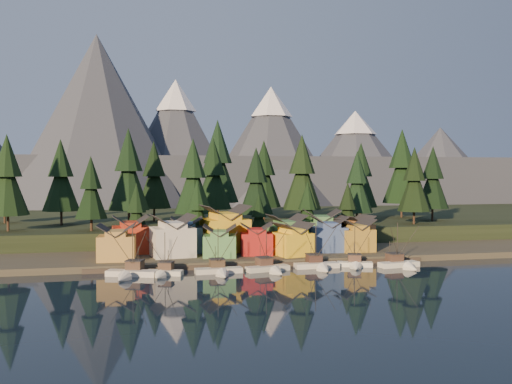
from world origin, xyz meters
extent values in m
plane|color=black|center=(0.00, 0.00, 0.00)|extent=(500.00, 500.00, 0.00)
cube|color=#3D382C|center=(0.00, 40.00, 0.75)|extent=(400.00, 50.00, 1.50)
cube|color=black|center=(0.00, 90.00, 3.00)|extent=(420.00, 100.00, 6.00)
cube|color=#43392F|center=(0.00, 16.50, 0.50)|extent=(80.00, 4.00, 1.00)
cube|color=#424955|center=(0.00, 240.00, 15.00)|extent=(560.00, 160.00, 30.00)
cone|color=#424955|center=(-45.00, 180.00, 45.00)|extent=(100.00, 100.00, 90.00)
cone|color=#424955|center=(-5.00, 198.00, 36.00)|extent=(80.00, 80.00, 72.00)
cone|color=white|center=(-5.00, 198.00, 63.36)|extent=(22.40, 22.40, 17.28)
cone|color=#424955|center=(45.00, 186.00, 34.00)|extent=(84.00, 84.00, 68.00)
cone|color=white|center=(45.00, 186.00, 59.84)|extent=(23.52, 23.52, 16.32)
cone|color=#424955|center=(100.00, 202.00, 29.00)|extent=(92.00, 92.00, 58.00)
cone|color=white|center=(100.00, 202.00, 51.04)|extent=(25.76, 25.76, 13.92)
cone|color=#424955|center=(160.00, 210.00, 25.00)|extent=(88.00, 88.00, 50.00)
cube|color=beige|center=(-29.46, 10.14, 0.36)|extent=(11.12, 6.56, 1.67)
cone|color=beige|center=(-31.45, 4.62, 0.36)|extent=(4.18, 4.49, 3.13)
cube|color=black|center=(-29.46, 10.14, -0.26)|extent=(11.39, 6.70, 0.36)
cube|color=#4A3627|center=(-28.80, 11.98, 1.98)|extent=(4.20, 4.07, 1.88)
cube|color=#2D2A2A|center=(-28.80, 11.98, 3.02)|extent=(4.46, 4.34, 0.21)
cylinder|color=black|center=(-29.24, 10.76, 5.84)|extent=(0.19, 0.19, 9.38)
cylinder|color=black|center=(-28.05, 14.07, 3.44)|extent=(0.15, 0.15, 4.59)
cube|color=beige|center=(-22.64, 9.76, 0.31)|extent=(8.23, 5.16, 1.44)
cone|color=beige|center=(-24.08, 5.74, 0.31)|extent=(3.43, 3.41, 2.70)
cube|color=black|center=(-22.64, 9.76, -0.22)|extent=(8.42, 5.27, 0.31)
cube|color=#4C3728|center=(-22.16, 11.09, 1.71)|extent=(3.62, 3.51, 1.62)
cube|color=#2D2A2A|center=(-22.16, 11.09, 2.61)|extent=(3.85, 3.74, 0.18)
cylinder|color=black|center=(-22.48, 10.20, 5.03)|extent=(0.16, 0.16, 8.09)
cylinder|color=black|center=(-21.62, 12.61, 2.97)|extent=(0.13, 0.13, 3.96)
cube|color=beige|center=(-10.94, 9.59, 0.34)|extent=(10.38, 3.29, 1.56)
cone|color=beige|center=(-10.74, 3.95, 0.34)|extent=(3.04, 3.61, 2.92)
cube|color=black|center=(-10.94, 9.59, -0.24)|extent=(10.63, 3.34, 0.34)
cube|color=#4C3B28|center=(-11.01, 11.47, 1.85)|extent=(3.22, 3.03, 1.75)
cube|color=#2D2A2A|center=(-11.01, 11.47, 2.82)|extent=(3.42, 3.23, 0.19)
cylinder|color=black|center=(-10.97, 10.22, 5.45)|extent=(0.18, 0.18, 8.75)
cylinder|color=black|center=(-11.09, 13.60, 3.21)|extent=(0.14, 0.14, 4.28)
cube|color=beige|center=(0.11, 9.83, 0.34)|extent=(10.27, 4.97, 1.57)
cone|color=beige|center=(1.26, 4.54, 0.34)|extent=(3.59, 3.92, 2.94)
cube|color=black|center=(0.11, 9.83, -0.24)|extent=(10.52, 5.07, 0.34)
cube|color=brown|center=(-0.28, 11.59, 1.86)|extent=(3.69, 3.54, 1.76)
cube|color=#2D2A2A|center=(-0.28, 11.59, 2.84)|extent=(3.92, 3.77, 0.20)
cylinder|color=black|center=(-0.02, 10.42, 5.48)|extent=(0.18, 0.18, 8.81)
cylinder|color=black|center=(-0.71, 13.59, 3.23)|extent=(0.14, 0.14, 4.31)
cube|color=silver|center=(12.08, 11.30, 0.35)|extent=(10.30, 3.19, 1.61)
cone|color=silver|center=(12.18, 5.67, 0.35)|extent=(3.08, 3.55, 3.02)
cube|color=black|center=(12.08, 11.30, -0.25)|extent=(10.55, 3.24, 0.35)
cube|color=#432C23|center=(12.05, 13.17, 1.91)|extent=(3.27, 3.07, 1.81)
cube|color=#2D2A2A|center=(12.05, 13.17, 2.92)|extent=(3.48, 3.28, 0.20)
cylinder|color=black|center=(12.07, 11.92, 5.64)|extent=(0.18, 0.18, 9.06)
cylinder|color=black|center=(12.02, 15.29, 3.32)|extent=(0.14, 0.14, 4.43)
cube|color=white|center=(21.41, 11.27, 0.32)|extent=(8.53, 5.22, 1.48)
cone|color=white|center=(19.99, 7.08, 0.32)|extent=(3.52, 3.50, 2.78)
cube|color=black|center=(21.41, 11.27, -0.23)|extent=(8.73, 5.33, 0.32)
cube|color=brown|center=(21.89, 12.67, 1.76)|extent=(3.70, 3.59, 1.67)
cube|color=#2D2A2A|center=(21.89, 12.67, 2.69)|extent=(3.94, 3.82, 0.19)
cylinder|color=black|center=(21.57, 11.74, 5.19)|extent=(0.17, 0.17, 8.34)
cylinder|color=black|center=(22.43, 14.25, 3.06)|extent=(0.13, 0.13, 4.08)
cube|color=white|center=(31.20, 8.56, 0.35)|extent=(9.94, 4.32, 1.62)
cone|color=white|center=(31.91, 3.33, 0.35)|extent=(3.45, 3.67, 3.04)
cube|color=black|center=(31.20, 8.56, -0.25)|extent=(10.18, 4.40, 0.35)
cube|color=#4C3528|center=(30.96, 10.30, 1.92)|extent=(3.62, 3.45, 1.82)
cube|color=#2D2A2A|center=(30.96, 10.30, 2.93)|extent=(3.85, 3.68, 0.20)
cylinder|color=black|center=(31.12, 9.14, 5.67)|extent=(0.18, 0.18, 9.11)
cylinder|color=black|center=(30.69, 12.28, 3.34)|extent=(0.14, 0.14, 4.45)
cube|color=#AD843D|center=(-32.81, 22.99, 4.40)|extent=(8.92, 7.94, 5.79)
cube|color=#AD843D|center=(-32.81, 22.99, 7.87)|extent=(5.12, 7.53, 1.18)
cube|color=beige|center=(-19.65, 26.40, 5.04)|extent=(10.96, 10.04, 7.09)
cube|color=beige|center=(-19.65, 26.40, 9.26)|extent=(6.57, 9.24, 1.38)
cube|color=#4B8749|center=(-8.50, 23.51, 4.13)|extent=(9.06, 8.63, 5.26)
cube|color=#4B8749|center=(-8.50, 23.51, 7.30)|extent=(5.54, 7.87, 1.11)
cube|color=maroon|center=(0.93, 25.04, 4.21)|extent=(8.54, 7.77, 5.42)
cube|color=maroon|center=(0.93, 25.04, 7.45)|extent=(5.09, 7.16, 1.08)
cube|color=yellow|center=(9.35, 21.65, 4.31)|extent=(9.44, 9.44, 5.62)
cube|color=yellow|center=(9.35, 21.65, 7.67)|extent=(5.95, 8.49, 1.11)
cube|color=#374E82|center=(20.44, 26.53, 4.69)|extent=(9.36, 8.14, 6.39)
cube|color=#374E82|center=(20.44, 26.53, 8.48)|extent=(5.46, 7.60, 1.22)
cube|color=#B1882D|center=(27.26, 25.31, 4.39)|extent=(8.94, 7.98, 5.78)
cube|color=#B1882D|center=(27.26, 25.31, 7.86)|extent=(5.16, 7.54, 1.18)
cube|color=#A42D19|center=(-29.65, 34.20, 4.89)|extent=(9.25, 8.36, 6.78)
cube|color=#A42D19|center=(-29.65, 34.20, 8.88)|extent=(5.33, 7.92, 1.23)
cube|color=#3C5C8F|center=(-15.60, 32.91, 4.76)|extent=(8.74, 8.28, 6.53)
cube|color=#3C5C8F|center=(-15.60, 32.91, 8.58)|extent=(5.12, 7.78, 1.13)
cube|color=gold|center=(-5.65, 32.73, 5.71)|extent=(12.38, 10.93, 8.41)
cube|color=gold|center=(-5.65, 32.73, 10.68)|extent=(7.35, 10.08, 1.58)
cube|color=#40753F|center=(10.38, 31.05, 4.74)|extent=(9.65, 8.14, 6.48)
cube|color=#40753F|center=(10.38, 31.05, 8.61)|extent=(5.52, 7.72, 1.29)
cube|color=#40743F|center=(20.97, 33.67, 5.19)|extent=(11.02, 10.20, 7.38)
cube|color=#40743F|center=(20.97, 33.67, 9.53)|extent=(6.81, 9.16, 1.33)
cube|color=brown|center=(31.22, 33.81, 4.60)|extent=(9.09, 8.74, 6.19)
cube|color=brown|center=(31.22, 33.81, 8.22)|extent=(5.72, 7.79, 1.07)
cylinder|color=#332319|center=(-62.00, 52.00, 8.31)|extent=(0.70, 0.70, 4.63)
cone|color=black|center=(-62.00, 52.00, 18.34)|extent=(11.31, 11.31, 15.94)
cone|color=black|center=(-62.00, 52.00, 26.57)|extent=(7.71, 7.71, 11.57)
cylinder|color=#332319|center=(-50.00, 68.00, 8.29)|extent=(0.70, 0.70, 4.58)
cone|color=black|center=(-50.00, 68.00, 18.22)|extent=(11.20, 11.20, 15.79)
cone|color=black|center=(-50.00, 68.00, 26.37)|extent=(7.64, 7.64, 11.46)
cylinder|color=#332319|center=(-40.00, 48.00, 7.80)|extent=(0.70, 0.70, 3.60)
cone|color=black|center=(-40.00, 48.00, 15.60)|extent=(8.80, 8.80, 12.40)
cone|color=black|center=(-40.00, 48.00, 22.00)|extent=(6.00, 6.00, 9.00)
cylinder|color=#332319|center=(-30.00, 60.00, 8.55)|extent=(0.70, 0.70, 5.11)
cone|color=black|center=(-30.00, 60.00, 19.62)|extent=(12.48, 12.48, 17.59)
cone|color=black|center=(-30.00, 60.00, 28.70)|extent=(8.51, 8.51, 12.77)
cylinder|color=#332319|center=(-22.00, 75.00, 8.29)|extent=(0.70, 0.70, 4.59)
cone|color=black|center=(-22.00, 75.00, 18.24)|extent=(11.22, 11.22, 15.80)
cone|color=black|center=(-22.00, 75.00, 26.39)|extent=(7.65, 7.65, 11.47)
cylinder|color=#332319|center=(-12.00, 50.00, 8.26)|extent=(0.70, 0.70, 4.51)
cone|color=black|center=(-12.00, 50.00, 18.03)|extent=(11.03, 11.03, 15.54)
cone|color=black|center=(-12.00, 50.00, 26.05)|extent=(7.52, 7.52, 11.28)
cylinder|color=#332319|center=(-4.00, 65.00, 8.35)|extent=(0.70, 0.70, 4.70)
cone|color=black|center=(-4.00, 65.00, 18.54)|extent=(11.50, 11.50, 16.20)
cone|color=black|center=(-4.00, 65.00, 26.90)|extent=(7.84, 7.84, 11.76)
cylinder|color=#332319|center=(6.00, 48.00, 8.04)|extent=(0.70, 0.70, 4.08)
cone|color=black|center=(6.00, 48.00, 16.88)|extent=(9.98, 9.98, 14.06)
cone|color=black|center=(6.00, 48.00, 24.14)|extent=(6.80, 6.80, 10.20)
cylinder|color=#332319|center=(14.00, 72.00, 8.34)|extent=(0.70, 0.70, 4.69)
cone|color=black|center=(14.00, 72.00, 18.50)|extent=(11.46, 11.46, 16.14)
cone|color=black|center=(14.00, 72.00, 26.83)|extent=(7.81, 7.81, 11.72)
cylinder|color=#332319|center=(22.00, 55.00, 8.43)|extent=(0.70, 0.70, 4.86)
cone|color=black|center=(22.00, 55.00, 18.96)|extent=(11.88, 11.88, 16.74)
cone|color=black|center=(22.00, 55.00, 27.60)|extent=(8.10, 8.10, 12.15)
cylinder|color=#332319|center=(30.00, 80.00, 8.48)|extent=(0.70, 0.70, 4.95)
cone|color=black|center=(30.00, 80.00, 19.21)|extent=(12.11, 12.11, 17.06)
cone|color=black|center=(30.00, 80.00, 28.02)|extent=(8.26, 8.26, 12.38)
cylinder|color=#332319|center=(38.00, 50.00, 7.98)|extent=(0.70, 0.70, 3.95)
cone|color=black|center=(38.00, 50.00, 16.53)|extent=(9.66, 9.66, 13.61)
cone|color=black|center=(38.00, 50.00, 23.56)|extent=(6.58, 6.58, 9.88)
cylinder|color=#332319|center=(46.00, 66.00, 8.28)|extent=(0.70, 0.70, 4.56)
cone|color=black|center=(46.00, 66.00, 18.16)|extent=(11.14, 11.14, 15.70)
cone|color=black|center=(46.00, 66.00, 26.26)|extent=(7.60, 7.60, 11.40)
cylinder|color=#332319|center=(56.00, 48.00, 8.09)|extent=(0.70, 0.70, 4.19)
cone|color=black|center=(56.00, 48.00, 17.17)|extent=(10.24, 10.24, 14.43)
cone|color=black|center=(56.00, 48.00, 24.61)|extent=(6.98, 6.98, 10.47)
cylinder|color=#332319|center=(64.00, 72.00, 8.74)|extent=(0.70, 0.70, 5.49)
cone|color=black|center=(64.00, 72.00, 20.63)|extent=(13.41, 13.41, 18.90)
cone|color=black|center=(64.00, 72.00, 30.38)|extent=(9.14, 9.14, 13.71)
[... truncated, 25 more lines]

